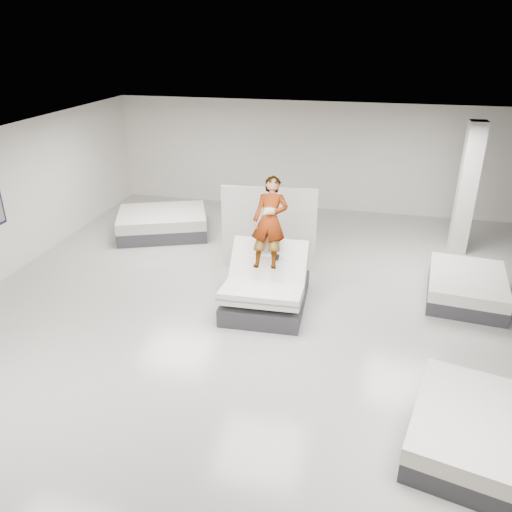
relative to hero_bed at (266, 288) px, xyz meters
name	(u,v)px	position (x,y,z in m)	size (l,w,h in m)	color
room	(261,248)	(0.06, -0.77, 1.21)	(14.00, 14.04, 3.20)	#A8A59F
hero_bed	(266,288)	(0.00, 0.00, 0.00)	(1.60, 2.08, 1.33)	#313135
person	(269,238)	(-0.01, 0.34, 0.94)	(0.67, 0.44, 1.83)	slate
remote	(278,257)	(0.22, 0.00, 0.70)	(0.05, 0.14, 0.03)	black
divider_panel	(269,229)	(-0.31, 1.73, 0.58)	(2.13, 0.10, 1.94)	silver
flat_bed_right_far	(466,287)	(3.92, 1.22, -0.12)	(1.67, 2.10, 0.54)	#313135
flat_bed_right_near	(473,432)	(3.42, -3.03, -0.12)	(1.91, 2.28, 0.55)	#313135
flat_bed_left_far	(163,223)	(-3.52, 3.13, -0.08)	(2.75, 2.43, 0.63)	#313135
column	(467,189)	(4.06, 3.73, 1.21)	(0.40, 0.40, 3.20)	silver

